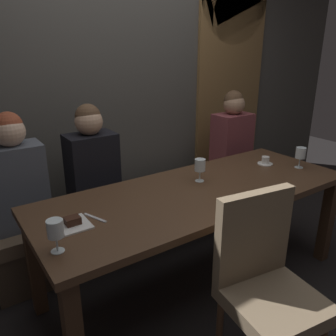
{
  "coord_description": "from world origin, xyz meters",
  "views": [
    {
      "loc": [
        -1.37,
        -1.63,
        1.66
      ],
      "look_at": [
        -0.09,
        0.24,
        0.84
      ],
      "focal_mm": 36.78,
      "sensor_mm": 36.0,
      "label": 1
    }
  ],
  "objects_px": {
    "diner_far_end": "(232,135)",
    "dining_table": "(199,201)",
    "espresso_cup": "(265,161)",
    "fork_on_table": "(95,218)",
    "dessert_plate": "(72,223)",
    "chair_near_side": "(265,277)",
    "wine_glass_far_right": "(200,166)",
    "diner_redhead": "(16,175)",
    "wine_glass_far_left": "(55,230)",
    "banquette_bench": "(147,217)",
    "wine_glass_near_right": "(301,154)",
    "diner_bearded": "(92,161)"
  },
  "relations": [
    {
      "from": "diner_redhead",
      "to": "fork_on_table",
      "type": "xyz_separation_m",
      "value": [
        0.25,
        -0.71,
        -0.09
      ]
    },
    {
      "from": "chair_near_side",
      "to": "diner_redhead",
      "type": "relative_size",
      "value": 1.22
    },
    {
      "from": "banquette_bench",
      "to": "diner_redhead",
      "type": "bearing_deg",
      "value": 178.47
    },
    {
      "from": "diner_redhead",
      "to": "chair_near_side",
      "type": "bearing_deg",
      "value": -60.08
    },
    {
      "from": "diner_far_end",
      "to": "chair_near_side",
      "type": "bearing_deg",
      "value": -128.71
    },
    {
      "from": "dessert_plate",
      "to": "chair_near_side",
      "type": "bearing_deg",
      "value": -45.46
    },
    {
      "from": "wine_glass_far_left",
      "to": "fork_on_table",
      "type": "height_order",
      "value": "wine_glass_far_left"
    },
    {
      "from": "dining_table",
      "to": "chair_near_side",
      "type": "relative_size",
      "value": 2.24
    },
    {
      "from": "wine_glass_near_right",
      "to": "dessert_plate",
      "type": "distance_m",
      "value": 1.81
    },
    {
      "from": "diner_far_end",
      "to": "dining_table",
      "type": "bearing_deg",
      "value": -144.78
    },
    {
      "from": "espresso_cup",
      "to": "dining_table",
      "type": "bearing_deg",
      "value": -172.82
    },
    {
      "from": "chair_near_side",
      "to": "diner_bearded",
      "type": "height_order",
      "value": "diner_bearded"
    },
    {
      "from": "chair_near_side",
      "to": "wine_glass_far_left",
      "type": "distance_m",
      "value": 1.05
    },
    {
      "from": "diner_bearded",
      "to": "diner_far_end",
      "type": "relative_size",
      "value": 1.01
    },
    {
      "from": "chair_near_side",
      "to": "espresso_cup",
      "type": "height_order",
      "value": "chair_near_side"
    },
    {
      "from": "diner_bearded",
      "to": "wine_glass_far_right",
      "type": "xyz_separation_m",
      "value": [
        0.56,
        -0.58,
        0.02
      ]
    },
    {
      "from": "banquette_bench",
      "to": "chair_near_side",
      "type": "bearing_deg",
      "value": -96.39
    },
    {
      "from": "banquette_bench",
      "to": "diner_bearded",
      "type": "xyz_separation_m",
      "value": [
        -0.46,
        -0.0,
        0.61
      ]
    },
    {
      "from": "diner_bearded",
      "to": "espresso_cup",
      "type": "height_order",
      "value": "diner_bearded"
    },
    {
      "from": "dining_table",
      "to": "wine_glass_far_right",
      "type": "relative_size",
      "value": 13.41
    },
    {
      "from": "banquette_bench",
      "to": "chair_near_side",
      "type": "height_order",
      "value": "chair_near_side"
    },
    {
      "from": "wine_glass_far_right",
      "to": "diner_redhead",
      "type": "bearing_deg",
      "value": 150.73
    },
    {
      "from": "chair_near_side",
      "to": "diner_far_end",
      "type": "distance_m",
      "value": 1.82
    },
    {
      "from": "fork_on_table",
      "to": "chair_near_side",
      "type": "bearing_deg",
      "value": -72.57
    },
    {
      "from": "diner_far_end",
      "to": "wine_glass_near_right",
      "type": "bearing_deg",
      "value": -92.78
    },
    {
      "from": "wine_glass_far_right",
      "to": "dessert_plate",
      "type": "xyz_separation_m",
      "value": [
        -0.97,
        -0.11,
        -0.1
      ]
    },
    {
      "from": "wine_glass_far_left",
      "to": "diner_bearded",
      "type": "bearing_deg",
      "value": 58.33
    },
    {
      "from": "espresso_cup",
      "to": "fork_on_table",
      "type": "bearing_deg",
      "value": -176.88
    },
    {
      "from": "wine_glass_far_right",
      "to": "dessert_plate",
      "type": "bearing_deg",
      "value": -173.59
    },
    {
      "from": "diner_far_end",
      "to": "espresso_cup",
      "type": "xyz_separation_m",
      "value": [
        -0.19,
        -0.58,
        -0.07
      ]
    },
    {
      "from": "diner_far_end",
      "to": "diner_bearded",
      "type": "bearing_deg",
      "value": 179.29
    },
    {
      "from": "espresso_cup",
      "to": "diner_far_end",
      "type": "bearing_deg",
      "value": 71.57
    },
    {
      "from": "espresso_cup",
      "to": "dessert_plate",
      "type": "height_order",
      "value": "espresso_cup"
    },
    {
      "from": "diner_redhead",
      "to": "wine_glass_far_right",
      "type": "xyz_separation_m",
      "value": [
        1.09,
        -0.61,
        0.02
      ]
    },
    {
      "from": "diner_redhead",
      "to": "wine_glass_far_left",
      "type": "bearing_deg",
      "value": -91.3
    },
    {
      "from": "espresso_cup",
      "to": "wine_glass_near_right",
      "type": "bearing_deg",
      "value": -52.63
    },
    {
      "from": "diner_redhead",
      "to": "dessert_plate",
      "type": "distance_m",
      "value": 0.73
    },
    {
      "from": "diner_far_end",
      "to": "wine_glass_far_right",
      "type": "height_order",
      "value": "diner_far_end"
    },
    {
      "from": "diner_far_end",
      "to": "diner_redhead",
      "type": "bearing_deg",
      "value": 178.67
    },
    {
      "from": "chair_near_side",
      "to": "wine_glass_far_left",
      "type": "height_order",
      "value": "chair_near_side"
    },
    {
      "from": "wine_glass_far_right",
      "to": "diner_far_end",
      "type": "bearing_deg",
      "value": 33.16
    },
    {
      "from": "chair_near_side",
      "to": "fork_on_table",
      "type": "bearing_deg",
      "value": 128.18
    },
    {
      "from": "diner_bearded",
      "to": "wine_glass_far_right",
      "type": "height_order",
      "value": "diner_bearded"
    },
    {
      "from": "banquette_bench",
      "to": "diner_redhead",
      "type": "height_order",
      "value": "diner_redhead"
    },
    {
      "from": "banquette_bench",
      "to": "wine_glass_far_right",
      "type": "xyz_separation_m",
      "value": [
        0.1,
        -0.58,
        0.62
      ]
    },
    {
      "from": "wine_glass_far_right",
      "to": "wine_glass_far_left",
      "type": "relative_size",
      "value": 1.0
    },
    {
      "from": "banquette_bench",
      "to": "diner_redhead",
      "type": "xyz_separation_m",
      "value": [
        -0.99,
        0.03,
        0.6
      ]
    },
    {
      "from": "dining_table",
      "to": "wine_glass_far_right",
      "type": "bearing_deg",
      "value": 49.38
    },
    {
      "from": "wine_glass_near_right",
      "to": "espresso_cup",
      "type": "xyz_separation_m",
      "value": [
        -0.16,
        0.2,
        -0.09
      ]
    },
    {
      "from": "dining_table",
      "to": "chair_near_side",
      "type": "height_order",
      "value": "chair_near_side"
    }
  ]
}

